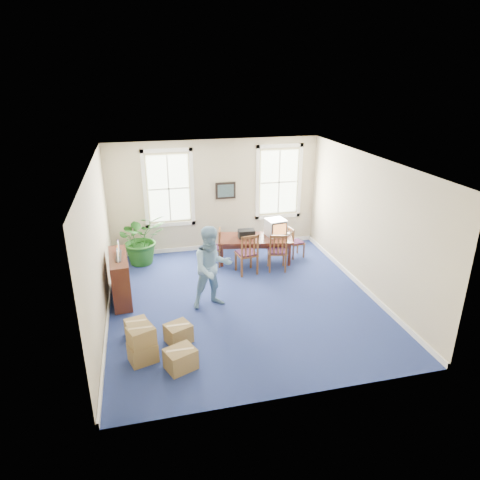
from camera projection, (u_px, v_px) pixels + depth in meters
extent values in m
plane|color=navy|center=(242.00, 300.00, 9.87)|extent=(6.50, 6.50, 0.00)
plane|color=white|center=(242.00, 162.00, 8.69)|extent=(6.50, 6.50, 0.00)
plane|color=#BFB08E|center=(215.00, 196.00, 12.22)|extent=(6.50, 0.00, 6.50)
plane|color=#BFB08E|center=(294.00, 311.00, 6.34)|extent=(6.50, 0.00, 6.50)
plane|color=#BFB08E|center=(98.00, 248.00, 8.63)|extent=(0.00, 6.50, 6.50)
plane|color=#BFB08E|center=(367.00, 225.00, 9.93)|extent=(0.00, 6.50, 6.50)
cube|color=white|center=(216.00, 246.00, 12.76)|extent=(6.00, 0.04, 0.12)
cube|color=white|center=(108.00, 313.00, 9.20)|extent=(0.04, 6.50, 0.12)
cube|color=white|center=(359.00, 284.00, 10.49)|extent=(0.04, 6.50, 0.12)
cube|color=white|center=(285.00, 234.00, 11.86)|extent=(0.25, 0.28, 0.06)
cube|color=black|center=(246.00, 234.00, 11.64)|extent=(0.46, 0.31, 0.22)
imported|color=#77A2C2|center=(212.00, 268.00, 9.30)|extent=(1.02, 0.85, 1.88)
cube|color=#481F15|center=(120.00, 279.00, 9.70)|extent=(0.48, 1.39, 1.08)
imported|color=#1B5017|center=(142.00, 239.00, 11.55)|extent=(1.54, 1.43, 1.42)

